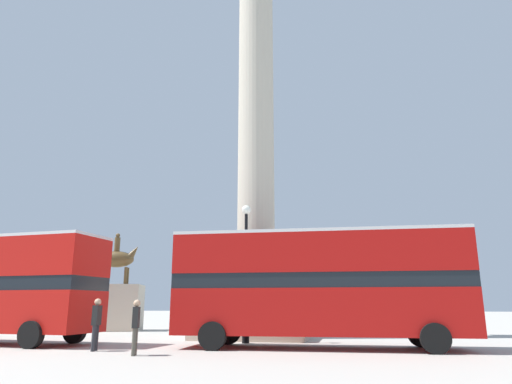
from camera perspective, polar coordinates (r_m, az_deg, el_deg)
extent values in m
plane|color=#ADA89E|center=(23.60, 0.00, -17.76)|extent=(200.00, 200.00, 0.00)
cube|color=#BCB29E|center=(23.57, 0.00, -16.67)|extent=(5.38, 5.38, 0.90)
cube|color=#BCB29E|center=(23.55, 0.00, -14.47)|extent=(3.88, 3.88, 0.90)
cylinder|color=#BCB29E|center=(25.45, 0.00, 8.39)|extent=(1.96, 1.96, 18.88)
cube|color=#A80F0C|center=(17.82, 7.98, -14.58)|extent=(10.94, 3.10, 1.67)
cube|color=black|center=(17.84, 7.86, -11.01)|extent=(10.94, 3.05, 0.55)
cube|color=#A80F0C|center=(17.92, 7.75, -7.80)|extent=(10.94, 3.10, 1.46)
cube|color=silver|center=(18.02, 7.67, -5.31)|extent=(10.94, 3.10, 0.12)
cylinder|color=black|center=(19.43, 19.90, -16.31)|extent=(1.01, 0.35, 1.00)
cylinder|color=black|center=(16.88, 21.50, -16.66)|extent=(1.01, 0.35, 1.00)
cylinder|color=black|center=(19.62, -3.47, -17.05)|extent=(1.01, 0.35, 1.00)
cylinder|color=black|center=(17.09, -5.47, -17.48)|extent=(1.01, 0.35, 1.00)
cylinder|color=black|center=(21.54, -21.72, -15.85)|extent=(1.02, 0.37, 1.00)
cylinder|color=black|center=(19.61, -26.31, -15.70)|extent=(1.02, 0.37, 1.00)
cube|color=#BCB29E|center=(31.27, -17.49, -13.60)|extent=(4.14, 3.45, 2.83)
ellipsoid|color=brown|center=(31.41, -17.08, -8.04)|extent=(2.48, 1.65, 1.05)
cone|color=brown|center=(31.24, -15.04, -7.27)|extent=(1.14, 0.84, 1.10)
cylinder|color=brown|center=(31.51, -16.95, -6.28)|extent=(0.36, 0.36, 0.90)
sphere|color=brown|center=(31.59, -16.88, -5.22)|extent=(0.28, 0.28, 0.28)
cylinder|color=brown|center=(31.46, -15.79, -10.11)|extent=(0.20, 0.20, 1.11)
cylinder|color=brown|center=(30.89, -16.00, -10.04)|extent=(0.20, 0.20, 1.11)
cylinder|color=brown|center=(31.77, -18.41, -9.96)|extent=(0.20, 0.20, 1.11)
cylinder|color=brown|center=(31.21, -18.66, -9.88)|extent=(0.20, 0.20, 1.11)
cylinder|color=black|center=(20.21, -1.31, -17.83)|extent=(0.31, 0.31, 0.40)
cylinder|color=black|center=(20.20, -1.26, -10.54)|extent=(0.14, 0.14, 5.54)
sphere|color=white|center=(20.59, -1.22, -2.24)|extent=(0.41, 0.41, 0.41)
cylinder|color=#28282D|center=(17.68, -19.64, -16.86)|extent=(0.14, 0.14, 0.87)
cylinder|color=#28282D|center=(17.92, -19.33, -16.83)|extent=(0.14, 0.14, 0.87)
cube|color=black|center=(17.77, -19.27, -14.34)|extent=(0.27, 0.50, 0.69)
sphere|color=tan|center=(17.77, -19.15, -12.85)|extent=(0.24, 0.24, 0.24)
cylinder|color=#4C473D|center=(16.03, -14.86, -17.61)|extent=(0.14, 0.14, 0.84)
cylinder|color=#4C473D|center=(15.79, -15.00, -17.67)|extent=(0.14, 0.14, 0.84)
cube|color=black|center=(15.88, -14.75, -14.92)|extent=(0.31, 0.49, 0.67)
sphere|color=tan|center=(15.87, -14.65, -13.31)|extent=(0.23, 0.23, 0.23)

